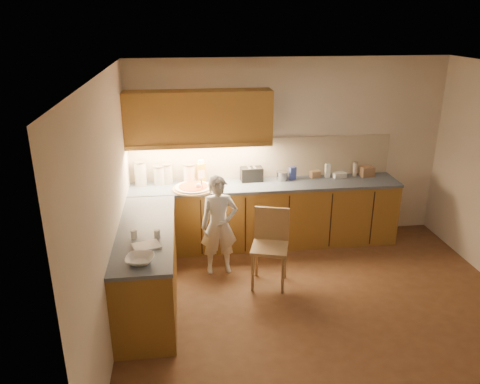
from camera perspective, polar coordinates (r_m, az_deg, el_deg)
The scene contains 24 objects.
room at distance 4.81m, azimuth 11.35°, elevation 2.98°, with size 4.54×4.50×2.62m.
l_counter at distance 6.21m, azimuth -1.18°, elevation -4.56°, with size 3.77×2.62×0.92m.
backsplash at distance 6.70m, azimuth 2.77°, elevation 4.19°, with size 3.75×0.02×0.58m, color #C1B196.
upper_cabinets at distance 6.30m, azimuth -5.07°, elevation 9.05°, with size 1.95×0.36×0.73m.
pizza_on_board at distance 6.30m, azimuth -5.69°, elevation 0.50°, with size 0.56×0.56×0.23m.
child at distance 5.89m, azimuth -2.57°, elevation -4.08°, with size 0.47×0.31×1.29m, color silver.
wooden_chair at distance 5.70m, azimuth 3.74°, elevation -6.03°, with size 0.53×0.53×0.94m.
mixing_bowl at distance 4.55m, azimuth -12.11°, elevation -8.06°, with size 0.27×0.27×0.07m, color silver.
canister_a at distance 6.55m, azimuth -12.04°, elevation 2.27°, with size 0.17×0.17×0.34m.
canister_b at distance 6.53m, azimuth -9.82°, elevation 2.06°, with size 0.16×0.16×0.27m.
canister_c at distance 6.55m, azimuth -8.86°, elevation 2.25°, with size 0.15×0.15×0.29m.
canister_d at distance 6.52m, azimuth -6.19°, elevation 2.27°, with size 0.17×0.17×0.28m.
oil_jug at distance 6.51m, azimuth -4.74°, elevation 2.38°, with size 0.13×0.11×0.34m.
toaster at distance 6.59m, azimuth 1.42°, elevation 2.18°, with size 0.32×0.19×0.20m.
steel_pot at distance 6.65m, azimuth 5.14°, elevation 1.98°, with size 0.17×0.17×0.13m.
blue_box at distance 6.69m, azimuth 6.42°, elevation 2.28°, with size 0.09×0.07×0.19m, color #3747A5.
card_box_a at distance 6.83m, azimuth 9.15°, elevation 2.16°, with size 0.14×0.10×0.10m, color tan.
white_bottle at distance 6.86m, azimuth 10.62°, elevation 2.59°, with size 0.07×0.07×0.20m, color white.
flat_pack at distance 6.91m, azimuth 11.98°, elevation 2.07°, with size 0.18×0.13×0.07m, color white.
tall_jar at distance 7.00m, azimuth 13.85°, elevation 2.75°, with size 0.07×0.07×0.21m.
card_box_b at distance 7.04m, azimuth 15.22°, elevation 2.43°, with size 0.19×0.15×0.15m, color #9B7453.
dough_cloth at distance 4.84m, azimuth -11.34°, elevation -6.46°, with size 0.26×0.21×0.02m, color white.
spice_jar_a at distance 5.04m, azimuth -12.81°, elevation -5.02°, with size 0.07×0.07×0.09m, color white.
spice_jar_b at distance 5.00m, azimuth -10.08°, elevation -5.04°, with size 0.06×0.06×0.08m, color silver.
Camera 1 is at (-1.51, -4.34, 3.10)m, focal length 35.00 mm.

